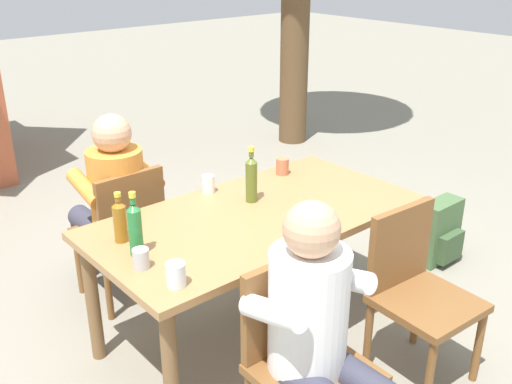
% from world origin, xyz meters
% --- Properties ---
extents(ground_plane, '(24.00, 24.00, 0.00)m').
position_xyz_m(ground_plane, '(0.00, 0.00, 0.00)').
color(ground_plane, gray).
extents(dining_table, '(1.74, 0.90, 0.74)m').
position_xyz_m(dining_table, '(0.00, 0.00, 0.65)').
color(dining_table, '#A37547').
rests_on(dining_table, ground_plane).
extents(chair_far_left, '(0.45, 0.45, 0.87)m').
position_xyz_m(chair_far_left, '(-0.39, 0.75, 0.49)').
color(chair_far_left, brown).
rests_on(chair_far_left, ground_plane).
extents(chair_near_left, '(0.45, 0.45, 0.87)m').
position_xyz_m(chair_near_left, '(-0.39, -0.75, 0.49)').
color(chair_near_left, brown).
rests_on(chair_near_left, ground_plane).
extents(chair_near_right, '(0.47, 0.47, 0.87)m').
position_xyz_m(chair_near_right, '(0.40, -0.75, 0.49)').
color(chair_near_right, brown).
rests_on(chair_near_right, ground_plane).
extents(person_in_white_shirt, '(0.47, 0.62, 1.18)m').
position_xyz_m(person_in_white_shirt, '(-0.39, 0.86, 0.66)').
color(person_in_white_shirt, orange).
rests_on(person_in_white_shirt, ground_plane).
extents(person_in_plaid_shirt, '(0.47, 0.62, 1.18)m').
position_xyz_m(person_in_plaid_shirt, '(-0.39, -0.86, 0.66)').
color(person_in_plaid_shirt, white).
rests_on(person_in_plaid_shirt, ground_plane).
extents(bottle_green, '(0.06, 0.06, 0.31)m').
position_xyz_m(bottle_green, '(-0.70, 0.01, 0.87)').
color(bottle_green, '#287A38').
rests_on(bottle_green, dining_table).
extents(bottle_olive, '(0.06, 0.06, 0.31)m').
position_xyz_m(bottle_olive, '(0.08, 0.13, 0.87)').
color(bottle_olive, '#566623').
rests_on(bottle_olive, dining_table).
extents(bottle_amber, '(0.06, 0.06, 0.25)m').
position_xyz_m(bottle_amber, '(-0.69, 0.18, 0.85)').
color(bottle_amber, '#996019').
rests_on(bottle_amber, dining_table).
extents(cup_glass, '(0.08, 0.08, 0.10)m').
position_xyz_m(cup_glass, '(-0.71, -0.32, 0.79)').
color(cup_glass, silver).
rests_on(cup_glass, dining_table).
extents(cup_white, '(0.07, 0.07, 0.10)m').
position_xyz_m(cup_white, '(-0.02, 0.39, 0.79)').
color(cup_white, white).
rests_on(cup_white, dining_table).
extents(cup_steel, '(0.07, 0.07, 0.09)m').
position_xyz_m(cup_steel, '(-0.74, -0.10, 0.78)').
color(cup_steel, '#B2B7BC').
rests_on(cup_steel, dining_table).
extents(cup_terracotta, '(0.08, 0.08, 0.10)m').
position_xyz_m(cup_terracotta, '(0.49, 0.32, 0.79)').
color(cup_terracotta, '#BC6B47').
rests_on(cup_terracotta, dining_table).
extents(backpack_by_near_side, '(0.32, 0.21, 0.45)m').
position_xyz_m(backpack_by_near_side, '(1.48, -0.21, 0.21)').
color(backpack_by_near_side, '#47663D').
rests_on(backpack_by_near_side, ground_plane).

